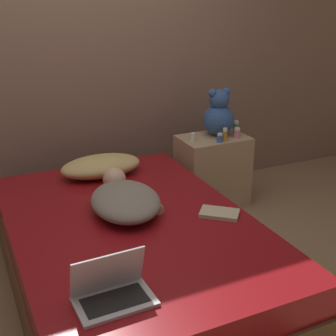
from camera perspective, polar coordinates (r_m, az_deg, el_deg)
ground_plane at (r=2.98m, az=-4.25°, el=-14.00°), size 12.00×12.00×0.00m
wall_back at (r=3.70m, az=-12.33°, el=14.34°), size 8.00×0.06×2.60m
bed at (r=2.86m, az=-4.37°, el=-10.40°), size 1.37×2.04×0.45m
nightstand at (r=3.88m, az=5.42°, el=-0.36°), size 0.55×0.37×0.59m
pillow at (r=3.38m, az=-8.16°, el=0.23°), size 0.58×0.33×0.15m
person_lying at (r=2.85m, az=-5.26°, el=-3.75°), size 0.48×0.73×0.15m
laptop at (r=2.10m, az=-6.82°, el=-14.60°), size 0.35×0.22×0.22m
teddy_bear at (r=3.79m, az=6.20°, el=6.44°), size 0.25×0.25×0.38m
bottle_white at (r=3.66m, az=3.04°, el=3.79°), size 0.04×0.04×0.07m
bottle_pink at (r=3.77m, az=8.40°, el=4.26°), size 0.05×0.05×0.08m
bottle_blue at (r=3.64m, az=6.33°, el=3.66°), size 0.04×0.04×0.07m
bottle_amber at (r=3.67m, az=6.96°, el=4.03°), size 0.04×0.04×0.10m
bottle_green at (r=3.90m, az=8.28°, el=4.97°), size 0.04×0.04×0.10m
book at (r=2.82m, az=6.29°, el=-5.50°), size 0.27×0.25×0.02m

